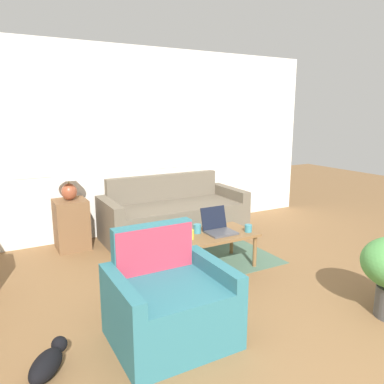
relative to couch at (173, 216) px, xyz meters
name	(u,v)px	position (x,y,z in m)	size (l,w,h in m)	color
wall_back	(114,142)	(-0.67, 0.45, 1.03)	(6.53, 0.06, 2.60)	white
rug	(189,250)	(-0.10, -0.65, -0.27)	(1.64, 1.87, 0.01)	#476651
couch	(173,216)	(0.00, 0.00, 0.00)	(1.99, 0.85, 0.83)	#665B4C
armchair	(168,304)	(-1.12, -2.21, 0.00)	(0.87, 0.75, 0.84)	#2D6B75
side_table	(72,224)	(-1.36, 0.14, 0.05)	(0.40, 0.40, 0.64)	brown
table_lamp	(68,176)	(-1.36, 0.14, 0.67)	(0.33, 0.33, 0.47)	brown
coffee_table	(214,237)	(-0.10, -1.23, 0.07)	(0.91, 0.55, 0.39)	brown
laptop	(218,227)	(-0.02, -1.21, 0.18)	(0.31, 0.33, 0.27)	#47474C
cup_navy	(190,235)	(-0.42, -1.27, 0.17)	(0.08, 0.08, 0.10)	gold
cup_yellow	(248,228)	(0.28, -1.37, 0.16)	(0.08, 0.08, 0.08)	teal
cup_white	(197,229)	(-0.25, -1.13, 0.17)	(0.09, 0.09, 0.10)	teal
cat_black	(47,364)	(-2.01, -2.22, -0.19)	(0.39, 0.49, 0.17)	black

